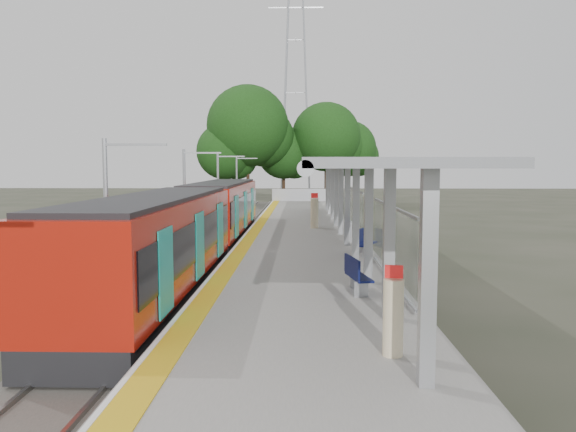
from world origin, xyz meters
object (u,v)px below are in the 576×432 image
object	(u,v)px
info_pillar_near	(393,317)
bench_mid	(364,241)
train	(198,223)
litter_bin	(351,231)
bench_near	(356,274)
bench_far	(335,203)
info_pillar_far	(314,213)

from	to	relation	value
info_pillar_near	bench_mid	bearing A→B (deg)	97.88
train	bench_mid	size ratio (longest dim) A/B	17.08
bench_mid	litter_bin	bearing A→B (deg)	115.91
bench_near	bench_far	distance (m)	29.17
bench_mid	bench_near	bearing A→B (deg)	-74.37
train	info_pillar_near	xyz separation A→B (m)	(6.20, -13.80, -0.31)
bench_far	info_pillar_far	bearing A→B (deg)	-114.87
bench_far	info_pillar_far	world-z (taller)	info_pillar_far
info_pillar_far	litter_bin	world-z (taller)	info_pillar_far
info_pillar_near	info_pillar_far	xyz separation A→B (m)	(-1.00, 21.33, 0.12)
litter_bin	bench_mid	bearing A→B (deg)	-87.75
info_pillar_near	bench_far	bearing A→B (deg)	99.88
bench_near	info_pillar_near	world-z (taller)	info_pillar_near
train	info_pillar_far	world-z (taller)	train
train	bench_mid	distance (m)	7.26
litter_bin	info_pillar_near	bearing A→B (deg)	-92.03
bench_near	info_pillar_far	bearing A→B (deg)	82.43
bench_mid	info_pillar_far	size ratio (longest dim) A/B	0.81
info_pillar_far	litter_bin	distance (m)	5.87
bench_near	bench_mid	distance (m)	6.51
bench_far	info_pillar_far	xyz separation A→B (m)	(-1.91, -13.03, 0.32)
bench_near	litter_bin	distance (m)	10.50
info_pillar_near	litter_bin	distance (m)	15.69
info_pillar_far	bench_far	bearing A→B (deg)	70.43
bench_near	bench_mid	world-z (taller)	bench_mid
train	bench_near	size ratio (longest dim) A/B	18.20
bench_mid	bench_far	distance (m)	22.71
train	bench_near	bearing A→B (deg)	-55.03
bench_mid	bench_far	world-z (taller)	bench_mid
bench_near	info_pillar_far	xyz separation A→B (m)	(-0.81, 16.12, 0.34)
train	info_pillar_far	distance (m)	9.15
bench_near	litter_bin	bearing A→B (deg)	75.45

